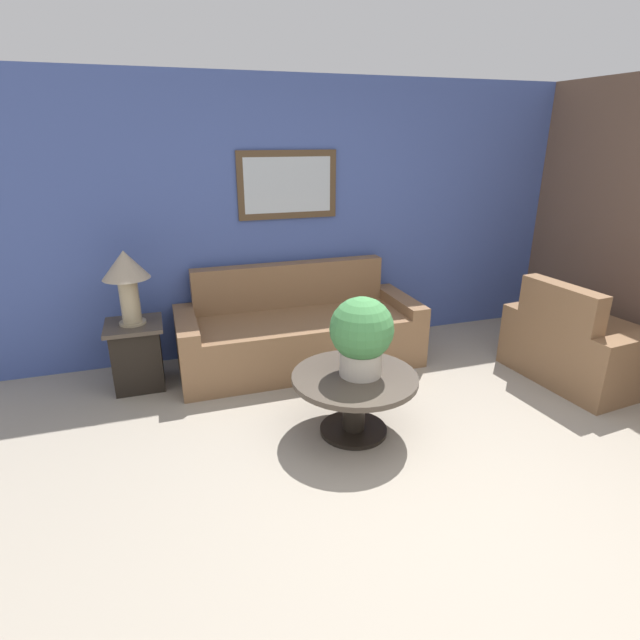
{
  "coord_description": "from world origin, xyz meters",
  "views": [
    {
      "loc": [
        -1.61,
        -2.02,
        2.08
      ],
      "look_at": [
        -0.4,
        1.67,
        0.64
      ],
      "focal_mm": 28.0,
      "sensor_mm": 36.0,
      "label": 1
    }
  ],
  "objects": [
    {
      "name": "side_table",
      "position": [
        -1.89,
        2.21,
        0.3
      ],
      "size": [
        0.47,
        0.47,
        0.58
      ],
      "color": "black",
      "rests_on": "ground_plane"
    },
    {
      "name": "table_lamp",
      "position": [
        -1.89,
        2.21,
        1.02
      ],
      "size": [
        0.38,
        0.38,
        0.63
      ],
      "color": "tan",
      "rests_on": "side_table"
    },
    {
      "name": "potted_plant_on_table",
      "position": [
        -0.33,
        0.96,
        0.78
      ],
      "size": [
        0.45,
        0.45,
        0.58
      ],
      "color": "beige",
      "rests_on": "coffee_table"
    },
    {
      "name": "ground_plane",
      "position": [
        0.0,
        0.0,
        0.0
      ],
      "size": [
        20.0,
        20.0,
        0.0
      ],
      "primitive_type": "plane",
      "color": "gray"
    },
    {
      "name": "armchair",
      "position": [
        1.89,
        1.15,
        0.3
      ],
      "size": [
        1.02,
        1.21,
        0.91
      ],
      "rotation": [
        0.0,
        0.0,
        1.67
      ],
      "color": "brown",
      "rests_on": "ground_plane"
    },
    {
      "name": "couch_main",
      "position": [
        -0.43,
        2.23,
        0.3
      ],
      "size": [
        2.25,
        0.88,
        0.91
      ],
      "color": "brown",
      "rests_on": "ground_plane"
    },
    {
      "name": "coffee_table",
      "position": [
        -0.38,
        0.95,
        0.34
      ],
      "size": [
        0.91,
        0.91,
        0.47
      ],
      "color": "black",
      "rests_on": "ground_plane"
    },
    {
      "name": "wall_back",
      "position": [
        -0.01,
        2.71,
        1.31
      ],
      "size": [
        7.07,
        0.09,
        2.6
      ],
      "color": "#42569E",
      "rests_on": "ground_plane"
    }
  ]
}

